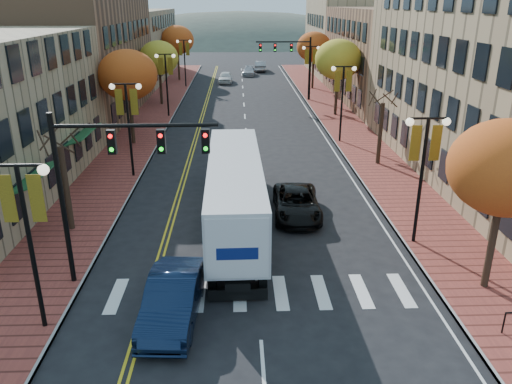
{
  "coord_description": "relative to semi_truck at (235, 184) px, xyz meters",
  "views": [
    {
      "loc": [
        -0.68,
        -14.8,
        10.71
      ],
      "look_at": [
        0.13,
        7.34,
        2.2
      ],
      "focal_mm": 35.0,
      "sensor_mm": 36.0,
      "label": 1
    }
  ],
  "objects": [
    {
      "name": "tree_left_c",
      "position": [
        -8.11,
        31.55,
        2.85
      ],
      "size": [
        4.16,
        4.16,
        6.69
      ],
      "color": "#382619",
      "rests_on": "sidewalk_left"
    },
    {
      "name": "tree_right_c",
      "position": [
        9.89,
        25.55,
        3.24
      ],
      "size": [
        4.48,
        4.48,
        7.21
      ],
      "color": "#382619",
      "rests_on": "sidewalk_right"
    },
    {
      "name": "tree_left_d",
      "position": [
        -8.11,
        49.55,
        3.4
      ],
      "size": [
        4.61,
        4.61,
        7.42
      ],
      "color": "#382619",
      "rests_on": "sidewalk_left"
    },
    {
      "name": "tree_right_d",
      "position": [
        9.89,
        41.55,
        3.08
      ],
      "size": [
        4.35,
        4.35,
        7.0
      ],
      "color": "#382619",
      "rests_on": "sidewalk_right"
    },
    {
      "name": "car_far_oncoming",
      "position": [
        3.95,
        59.38,
        -1.38
      ],
      "size": [
        1.95,
        5.07,
        1.65
      ],
      "primitive_type": "imported",
      "rotation": [
        0.0,
        0.0,
        3.1
      ],
      "color": "#929399",
      "rests_on": "ground"
    },
    {
      "name": "building_right_mid",
      "position": [
        19.39,
        33.55,
        2.79
      ],
      "size": [
        15.0,
        24.0,
        10.0
      ],
      "primitive_type": "cube",
      "color": "brown",
      "rests_on": "ground"
    },
    {
      "name": "car_far_silver",
      "position": [
        1.94,
        54.56,
        -1.55
      ],
      "size": [
        2.17,
        4.66,
        1.32
      ],
      "primitive_type": "imported",
      "rotation": [
        0.0,
        0.0,
        -0.07
      ],
      "color": "#A6A7AE",
      "rests_on": "ground"
    },
    {
      "name": "lamp_right_b",
      "position": [
        8.39,
        15.55,
        2.09
      ],
      "size": [
        1.96,
        0.36,
        6.05
      ],
      "color": "black",
      "rests_on": "ground"
    },
    {
      "name": "ground",
      "position": [
        0.89,
        -8.45,
        -2.21
      ],
      "size": [
        200.0,
        200.0,
        0.0
      ],
      "primitive_type": "plane",
      "color": "black",
      "rests_on": "ground"
    },
    {
      "name": "building_left_mid",
      "position": [
        -16.11,
        27.55,
        3.29
      ],
      "size": [
        12.0,
        24.0,
        11.0
      ],
      "primitive_type": "cube",
      "color": "brown",
      "rests_on": "ground"
    },
    {
      "name": "navy_sedan",
      "position": [
        -2.19,
        -7.98,
        -1.38
      ],
      "size": [
        2.05,
        5.12,
        1.65
      ],
      "primitive_type": "imported",
      "rotation": [
        0.0,
        0.0,
        -0.06
      ],
      "color": "black",
      "rests_on": "ground"
    },
    {
      "name": "black_suv",
      "position": [
        3.25,
        1.05,
        -1.49
      ],
      "size": [
        2.55,
        5.22,
        1.43
      ],
      "primitive_type": "imported",
      "rotation": [
        0.0,
        0.0,
        -0.03
      ],
      "color": "black",
      "rests_on": "ground"
    },
    {
      "name": "tree_right_a",
      "position": [
        9.89,
        -6.45,
        2.85
      ],
      "size": [
        4.16,
        4.16,
        6.69
      ],
      "color": "#382619",
      "rests_on": "sidewalk_right"
    },
    {
      "name": "lamp_left_d",
      "position": [
        -6.61,
        43.55,
        2.09
      ],
      "size": [
        1.96,
        0.36,
        6.05
      ],
      "color": "black",
      "rests_on": "ground"
    },
    {
      "name": "lamp_right_a",
      "position": [
        8.39,
        -2.45,
        2.09
      ],
      "size": [
        1.96,
        0.36,
        6.05
      ],
      "color": "black",
      "rests_on": "ground"
    },
    {
      "name": "lamp_left_c",
      "position": [
        -6.61,
        25.55,
        2.09
      ],
      "size": [
        1.96,
        0.36,
        6.05
      ],
      "color": "black",
      "rests_on": "ground"
    },
    {
      "name": "building_left_far",
      "position": [
        -16.11,
        52.55,
        2.54
      ],
      "size": [
        12.0,
        26.0,
        9.5
      ],
      "primitive_type": "cube",
      "color": "#9E8966",
      "rests_on": "ground"
    },
    {
      "name": "sidewalk_right",
      "position": [
        9.89,
        24.05,
        -2.13
      ],
      "size": [
        4.0,
        85.0,
        0.15
      ],
      "primitive_type": "cube",
      "color": "brown",
      "rests_on": "ground"
    },
    {
      "name": "building_right_far",
      "position": [
        19.39,
        55.55,
        3.29
      ],
      "size": [
        15.0,
        20.0,
        11.0
      ],
      "primitive_type": "cube",
      "color": "#9E8966",
      "rests_on": "ground"
    },
    {
      "name": "lamp_right_c",
      "position": [
        8.39,
        33.55,
        2.09
      ],
      "size": [
        1.96,
        0.36,
        6.05
      ],
      "color": "black",
      "rests_on": "ground"
    },
    {
      "name": "tree_right_b",
      "position": [
        9.89,
        9.55,
        0.04
      ],
      "size": [
        0.28,
        0.28,
        4.2
      ],
      "color": "#382619",
      "rests_on": "sidewalk_right"
    },
    {
      "name": "lamp_left_b",
      "position": [
        -6.61,
        7.55,
        2.09
      ],
      "size": [
        1.96,
        0.36,
        6.05
      ],
      "color": "black",
      "rests_on": "ground"
    },
    {
      "name": "lamp_left_a",
      "position": [
        -6.61,
        -8.45,
        2.09
      ],
      "size": [
        1.96,
        0.36,
        6.05
      ],
      "color": "black",
      "rests_on": "ground"
    },
    {
      "name": "tree_left_a",
      "position": [
        -8.11,
        -0.45,
        0.04
      ],
      "size": [
        0.28,
        0.28,
        4.2
      ],
      "color": "#382619",
      "rests_on": "sidewalk_left"
    },
    {
      "name": "semi_truck",
      "position": [
        0.0,
        0.0,
        0.0
      ],
      "size": [
        2.65,
        15.14,
        3.77
      ],
      "rotation": [
        0.0,
        0.0,
        0.02
      ],
      "color": "black",
      "rests_on": "ground"
    },
    {
      "name": "tree_left_b",
      "position": [
        -8.11,
        15.55,
        3.24
      ],
      "size": [
        4.48,
        4.48,
        7.21
      ],
      "color": "#382619",
      "rests_on": "sidewalk_left"
    },
    {
      "name": "car_far_white",
      "position": [
        -1.46,
        47.12,
        -1.44
      ],
      "size": [
        2.03,
        4.59,
        1.53
      ],
      "primitive_type": "imported",
      "rotation": [
        0.0,
        0.0,
        -0.05
      ],
      "color": "white",
      "rests_on": "ground"
    },
    {
      "name": "traffic_mast_near",
      "position": [
        -4.59,
        -5.45,
        2.72
      ],
      "size": [
        6.1,
        0.35,
        7.0
      ],
      "color": "black",
      "rests_on": "ground"
    },
    {
      "name": "traffic_mast_far",
      "position": [
        6.36,
        33.55,
        2.72
      ],
      "size": [
        6.1,
        0.34,
        7.0
      ],
      "color": "black",
      "rests_on": "ground"
    },
    {
      "name": "sidewalk_left",
      "position": [
        -8.11,
        24.05,
        -2.13
      ],
      "size": [
        4.0,
        85.0,
        0.15
      ],
      "primitive_type": "cube",
      "color": "brown",
      "rests_on": "ground"
    }
  ]
}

